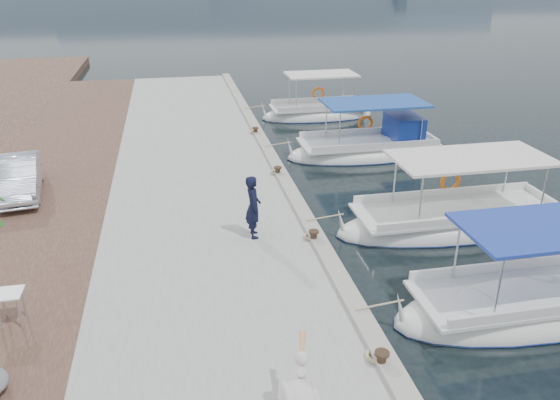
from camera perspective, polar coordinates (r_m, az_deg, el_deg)
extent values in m
plane|color=black|center=(13.80, 6.47, -8.93)|extent=(400.00, 400.00, 0.00)
cube|color=#9F9F9A|center=(17.56, -7.80, -0.57)|extent=(6.00, 40.00, 0.50)
cube|color=#A19C8E|center=(17.77, 1.10, 1.06)|extent=(0.44, 40.00, 0.12)
cube|color=#4D3228|center=(18.05, -23.83, -1.81)|extent=(4.00, 40.00, 0.50)
ellipsoid|color=white|center=(13.96, 24.29, -10.51)|extent=(6.42, 2.28, 1.30)
ellipsoid|color=navy|center=(13.97, 24.27, -10.58)|extent=(6.45, 2.32, 0.22)
cube|color=white|center=(13.70, 24.64, -8.77)|extent=(5.26, 1.96, 0.08)
cube|color=#213CA6|center=(13.05, 26.42, -2.52)|extent=(3.85, 2.09, 0.08)
cylinder|color=silver|center=(11.94, 21.85, -8.70)|extent=(0.05, 0.05, 1.60)
torus|color=#FF660D|center=(14.39, 23.53, -4.88)|extent=(0.68, 0.12, 0.68)
ellipsoid|color=white|center=(17.42, 17.86, -2.50)|extent=(7.55, 2.43, 1.30)
ellipsoid|color=navy|center=(17.42, 17.85, -2.56)|extent=(7.59, 2.48, 0.22)
cube|color=white|center=(17.21, 18.06, -1.01)|extent=(6.19, 2.09, 0.08)
cube|color=white|center=(16.72, 19.34, 4.16)|extent=(4.53, 2.24, 0.08)
cylinder|color=silver|center=(15.40, 14.47, -0.24)|extent=(0.05, 0.05, 1.60)
torus|color=#FF660D|center=(18.10, 17.38, 1.87)|extent=(0.68, 0.12, 0.68)
ellipsoid|color=white|center=(23.06, 9.06, 4.82)|extent=(6.80, 2.53, 1.30)
ellipsoid|color=navy|center=(23.06, 9.06, 4.77)|extent=(6.84, 2.58, 0.22)
cube|color=white|center=(22.90, 9.14, 6.00)|extent=(5.58, 2.17, 0.08)
cube|color=#204BA2|center=(22.52, 9.83, 10.00)|extent=(4.08, 2.33, 0.08)
cylinder|color=silver|center=(21.33, 6.25, 7.09)|extent=(0.05, 0.05, 1.60)
torus|color=#FF660D|center=(23.95, 8.92, 7.93)|extent=(0.68, 0.12, 0.68)
cube|color=navy|center=(23.31, 12.80, 7.44)|extent=(1.20, 1.77, 1.00)
ellipsoid|color=white|center=(28.49, 3.92, 8.72)|extent=(5.80, 2.17, 1.30)
ellipsoid|color=navy|center=(28.50, 3.92, 8.68)|extent=(5.83, 2.21, 0.22)
cube|color=white|center=(28.37, 3.95, 9.70)|extent=(4.75, 1.86, 0.08)
cube|color=white|center=(28.05, 4.34, 12.96)|extent=(3.48, 1.99, 0.08)
cylinder|color=silver|center=(27.11, 1.73, 10.82)|extent=(0.05, 0.05, 1.60)
torus|color=#FF660D|center=(29.31, 4.02, 11.06)|extent=(0.68, 0.12, 0.68)
cylinder|color=black|center=(10.67, 10.56, -16.10)|extent=(0.18, 0.18, 0.30)
cylinder|color=black|center=(10.58, 10.62, -15.47)|extent=(0.28, 0.28, 0.05)
cylinder|color=black|center=(14.63, 3.54, -3.85)|extent=(0.18, 0.18, 0.30)
cylinder|color=black|center=(14.56, 3.55, -3.33)|extent=(0.28, 0.28, 0.05)
cylinder|color=black|center=(19.08, -0.24, 2.98)|extent=(0.18, 0.18, 0.30)
cylinder|color=black|center=(19.03, -0.24, 3.41)|extent=(0.28, 0.28, 0.05)
cylinder|color=black|center=(23.75, -2.57, 7.18)|extent=(0.18, 0.18, 0.30)
cylinder|color=black|center=(23.71, -2.58, 7.53)|extent=(0.28, 0.28, 0.05)
cylinder|color=silver|center=(9.06, 2.28, -17.73)|extent=(0.23, 0.35, 0.38)
sphere|color=silver|center=(9.00, 2.31, -16.22)|extent=(0.23, 0.23, 0.23)
cone|color=#EAA566|center=(9.35, 2.33, -15.34)|extent=(0.28, 0.70, 0.28)
imported|color=black|center=(14.61, -2.82, -0.70)|extent=(0.42, 0.64, 1.75)
imported|color=silver|center=(19.28, -25.69, 2.19)|extent=(1.76, 3.77, 1.20)
cylinder|color=silver|center=(12.50, -25.56, -10.60)|extent=(0.06, 0.06, 0.70)
cylinder|color=silver|center=(12.93, -26.91, -9.67)|extent=(0.06, 0.06, 0.70)
cylinder|color=silver|center=(12.82, -25.18, -9.61)|extent=(0.06, 0.06, 0.70)
cube|color=white|center=(12.53, -26.55, -8.73)|extent=(0.55, 0.55, 0.03)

